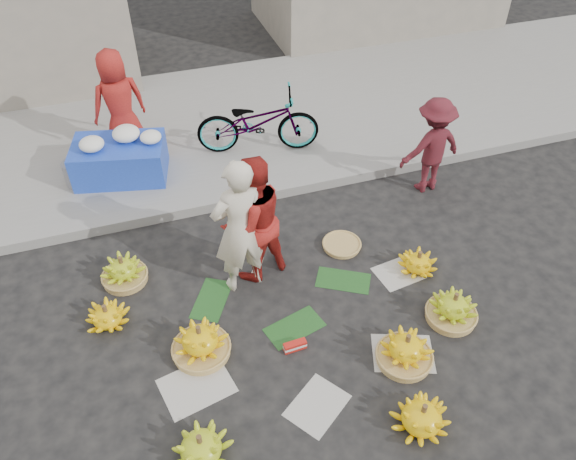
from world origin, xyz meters
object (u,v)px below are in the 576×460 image
object	(u,v)px
banana_bunch_0	(200,342)
bicycle	(258,122)
flower_table	(120,158)
vendor_cream	(240,228)
banana_bunch_4	(453,308)

from	to	relation	value
banana_bunch_0	bicycle	world-z (taller)	bicycle
flower_table	bicycle	size ratio (longest dim) A/B	0.77
vendor_cream	banana_bunch_0	bearing A→B (deg)	40.75
banana_bunch_0	bicycle	bearing A→B (deg)	64.57
vendor_cream	bicycle	size ratio (longest dim) A/B	0.96
banana_bunch_0	flower_table	size ratio (longest dim) A/B	0.43
banana_bunch_4	vendor_cream	size ratio (longest dim) A/B	0.33
flower_table	bicycle	bearing A→B (deg)	13.80
banana_bunch_4	bicycle	bearing A→B (deg)	106.93
vendor_cream	bicycle	distance (m)	2.76
flower_table	vendor_cream	bearing A→B (deg)	-52.86
banana_bunch_0	banana_bunch_4	distance (m)	2.83
vendor_cream	flower_table	bearing A→B (deg)	-75.87
banana_bunch_4	vendor_cream	distance (m)	2.57
banana_bunch_0	bicycle	distance (m)	3.82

